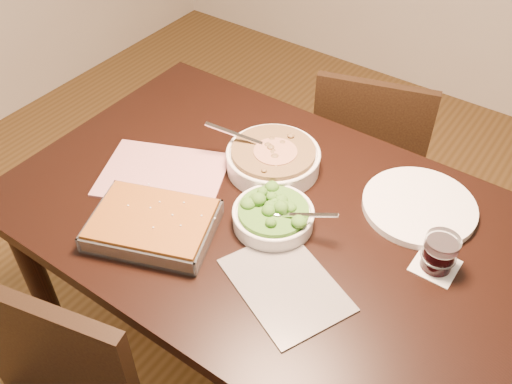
{
  "coord_description": "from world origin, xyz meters",
  "views": [
    {
      "loc": [
        0.58,
        -0.89,
        1.81
      ],
      "look_at": [
        -0.04,
        -0.0,
        0.8
      ],
      "focal_mm": 40.0,
      "sensor_mm": 36.0,
      "label": 1
    }
  ],
  "objects": [
    {
      "name": "chair_far",
      "position": [
        -0.03,
        0.7,
        0.47
      ],
      "size": [
        0.49,
        0.49,
        0.84
      ],
      "rotation": [
        0.0,
        0.0,
        3.44
      ],
      "color": "black",
      "rests_on": "ground"
    },
    {
      "name": "magazine_a",
      "position": [
        -0.33,
        -0.05,
        0.75
      ],
      "size": [
        0.41,
        0.37,
        0.01
      ],
      "primitive_type": "cube",
      "rotation": [
        0.0,
        0.0,
        0.41
      ],
      "color": "#9F2D40",
      "rests_on": "table"
    },
    {
      "name": "table",
      "position": [
        0.0,
        0.0,
        0.65
      ],
      "size": [
        1.4,
        0.9,
        0.75
      ],
      "color": "black",
      "rests_on": "ground"
    },
    {
      "name": "coaster",
      "position": [
        0.43,
        0.08,
        0.75
      ],
      "size": [
        0.1,
        0.1,
        0.0
      ],
      "primitive_type": "cube",
      "color": "white",
      "rests_on": "table"
    },
    {
      "name": "stew_bowl",
      "position": [
        -0.09,
        0.15,
        0.79
      ],
      "size": [
        0.29,
        0.27,
        0.1
      ],
      "color": "white",
      "rests_on": "table"
    },
    {
      "name": "wine_tumbler",
      "position": [
        0.43,
        0.08,
        0.8
      ],
      "size": [
        0.08,
        0.08,
        0.09
      ],
      "color": "black",
      "rests_on": "coaster"
    },
    {
      "name": "ground",
      "position": [
        0.0,
        0.0,
        0.0
      ],
      "size": [
        4.0,
        4.0,
        0.0
      ],
      "primitive_type": "plane",
      "color": "#4C3315",
      "rests_on": "ground"
    },
    {
      "name": "dinner_plate",
      "position": [
        0.31,
        0.24,
        0.76
      ],
      "size": [
        0.3,
        0.3,
        0.02
      ],
      "primitive_type": "cylinder",
      "color": "white",
      "rests_on": "table"
    },
    {
      "name": "broccoli_bowl",
      "position": [
        0.03,
        -0.03,
        0.78
      ],
      "size": [
        0.23,
        0.21,
        0.08
      ],
      "color": "white",
      "rests_on": "table"
    },
    {
      "name": "magazine_b",
      "position": [
        0.17,
        -0.18,
        0.75
      ],
      "size": [
        0.35,
        0.31,
        0.01
      ],
      "primitive_type": "cube",
      "rotation": [
        0.0,
        0.0,
        -0.42
      ],
      "color": "#23232A",
      "rests_on": "table"
    },
    {
      "name": "baking_dish",
      "position": [
        -0.2,
        -0.23,
        0.78
      ],
      "size": [
        0.36,
        0.32,
        0.05
      ],
      "rotation": [
        0.0,
        0.0,
        0.36
      ],
      "color": "silver",
      "rests_on": "table"
    }
  ]
}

